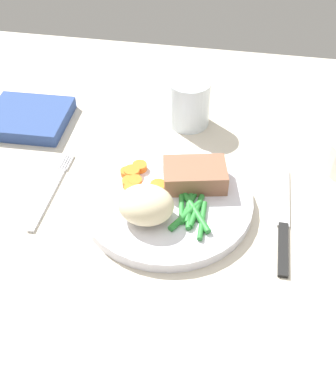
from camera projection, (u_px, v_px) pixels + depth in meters
The scene contains 10 objects.
dining_table at pixel (172, 193), 71.21cm from camera, with size 120.00×90.00×2.00cm.
dinner_plate at pixel (168, 201), 67.39cm from camera, with size 24.17×24.17×1.60cm, color white.
meat_portion at pixel (195, 174), 68.07cm from camera, with size 8.93×5.85×3.06cm, color #936047.
mashed_potatoes at pixel (146, 205), 62.38cm from camera, with size 7.49×6.42×4.76cm, color beige.
carrot_slices at pixel (136, 179), 68.71cm from camera, with size 7.29×7.41×1.28cm.
green_beans at pixel (191, 210), 64.45cm from camera, with size 5.72×10.87×0.88cm.
fork at pixel (52, 190), 69.86cm from camera, with size 1.44×16.60×0.40cm.
knife at pixel (283, 220), 65.50cm from camera, with size 1.70×20.50×0.64cm.
water_glass at pixel (190, 106), 80.20cm from camera, with size 6.97×6.97×8.10cm.
napkin at pixel (28, 118), 81.83cm from camera, with size 13.53×12.14×2.14cm, color #334C8C.
Camera 1 is at (8.59, -50.72, 50.24)cm, focal length 44.31 mm.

